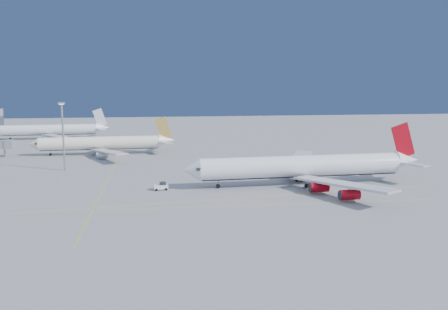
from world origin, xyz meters
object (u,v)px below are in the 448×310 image
(airliner_third, at_px, (52,130))
(light_mast, at_px, (63,131))
(airliner_virgin, at_px, (306,166))
(airliner_etihad, at_px, (103,143))
(pushback_tug, at_px, (161,186))

(airliner_third, distance_m, light_mast, 90.11)
(airliner_third, bearing_deg, airliner_virgin, -53.30)
(airliner_etihad, distance_m, pushback_tug, 71.73)
(pushback_tug, bearing_deg, airliner_third, 105.55)
(airliner_virgin, bearing_deg, airliner_etihad, 132.38)
(airliner_virgin, relative_size, pushback_tug, 17.28)
(airliner_virgin, distance_m, airliner_third, 155.30)
(airliner_virgin, height_order, airliner_etihad, airliner_virgin)
(airliner_third, xyz_separation_m, pushback_tug, (55.69, -120.81, -3.65))
(airliner_virgin, xyz_separation_m, airliner_etihad, (-68.01, 65.73, -0.85))
(airliner_etihad, height_order, airliner_third, airliner_etihad)
(airliner_virgin, height_order, pushback_tug, airliner_virgin)
(pushback_tug, relative_size, light_mast, 0.18)
(airliner_virgin, bearing_deg, light_mast, 153.88)
(airliner_etihad, xyz_separation_m, light_mast, (-9.61, -33.54, 9.30))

